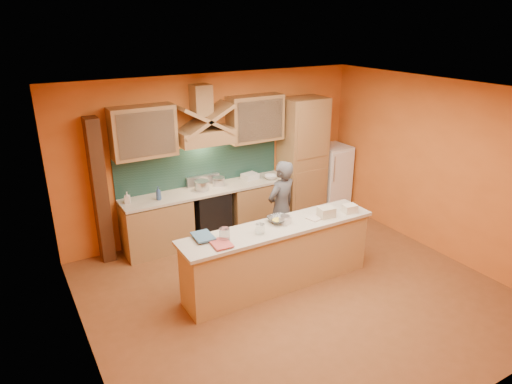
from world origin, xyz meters
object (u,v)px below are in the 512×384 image
fridge (332,177)px  person (281,208)px  kitchen_scale (285,220)px  mixing_bowl (279,220)px  stove (209,214)px

fridge → person: bearing=-150.5°
person → kitchen_scale: (-0.46, -0.80, 0.21)m
person → mixing_bowl: size_ratio=5.16×
person → mixing_bowl: bearing=38.9°
stove → fridge: 2.71m
kitchen_scale → stove: bearing=77.3°
stove → mixing_bowl: size_ratio=2.94×
stove → kitchen_scale: kitchen_scale is taller
stove → kitchen_scale: bearing=-80.7°
person → fridge: bearing=-165.8°
fridge → mixing_bowl: fridge is taller
mixing_bowl → kitchen_scale: bearing=-65.0°
stove → kitchen_scale: 1.99m
stove → fridge: size_ratio=0.69×
mixing_bowl → fridge: bearing=36.4°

